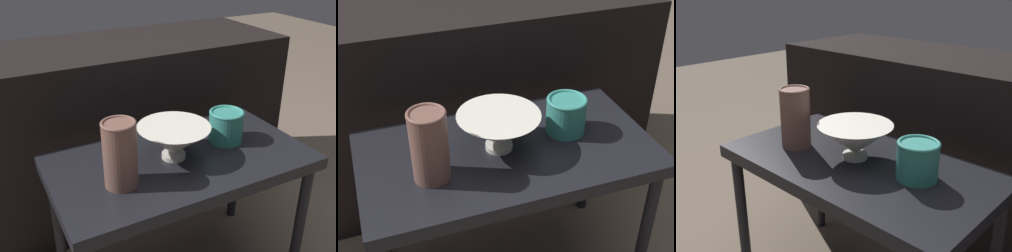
# 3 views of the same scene
# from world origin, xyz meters

# --- Properties ---
(table) EXTENTS (0.82, 0.44, 0.50)m
(table) POSITION_xyz_m (0.00, 0.00, 0.44)
(table) COLOR black
(table) RESTS_ON ground_plane
(couch_backdrop) EXTENTS (1.43, 0.50, 0.73)m
(couch_backdrop) POSITION_xyz_m (0.00, 0.56, 0.37)
(couch_backdrop) COLOR black
(couch_backdrop) RESTS_ON ground_plane
(bowl) EXTENTS (0.23, 0.23, 0.11)m
(bowl) POSITION_xyz_m (-0.02, 0.01, 0.56)
(bowl) COLOR silver
(bowl) RESTS_ON table
(vase_textured_left) EXTENTS (0.10, 0.10, 0.19)m
(vase_textured_left) POSITION_xyz_m (-0.22, -0.05, 0.60)
(vase_textured_left) COLOR brown
(vase_textured_left) RESTS_ON table
(vase_colorful_right) EXTENTS (0.12, 0.12, 0.11)m
(vase_colorful_right) POSITION_xyz_m (0.19, 0.03, 0.55)
(vase_colorful_right) COLOR teal
(vase_colorful_right) RESTS_ON table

